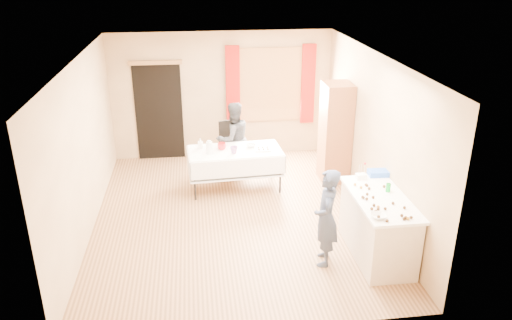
{
  "coord_description": "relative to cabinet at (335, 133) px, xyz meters",
  "views": [
    {
      "loc": [
        -0.58,
        -7.24,
        3.98
      ],
      "look_at": [
        0.35,
        0.0,
        0.97
      ],
      "focal_mm": 35.0,
      "sensor_mm": 36.0,
      "label": 1
    }
  ],
  "objects": [
    {
      "name": "foam_block",
      "position": [
        -0.18,
        -2.01,
        0.02
      ],
      "size": [
        0.16,
        0.11,
        0.08
      ],
      "primitive_type": "cube",
      "rotation": [
        0.0,
        0.0,
        0.09
      ],
      "color": "white",
      "rests_on": "counter"
    },
    {
      "name": "window_pane",
      "position": [
        -0.99,
        1.48,
        0.57
      ],
      "size": [
        1.2,
        0.02,
        1.4
      ],
      "primitive_type": "cube",
      "color": "white",
      "rests_on": "wall_back"
    },
    {
      "name": "counter",
      "position": [
        -0.1,
        -2.63,
        -0.48
      ],
      "size": [
        0.72,
        1.51,
        0.91
      ],
      "color": "beige",
      "rests_on": "floor"
    },
    {
      "name": "wall_right",
      "position": [
        0.27,
        -1.23,
        0.37
      ],
      "size": [
        0.02,
        5.5,
        2.6
      ],
      "primitive_type": "cube",
      "color": "tan",
      "rests_on": "floor"
    },
    {
      "name": "cabinet",
      "position": [
        0.0,
        0.0,
        0.0
      ],
      "size": [
        0.5,
        0.6,
        1.86
      ],
      "primitive_type": "cube",
      "color": "brown",
      "rests_on": "floor"
    },
    {
      "name": "chair",
      "position": [
        -1.87,
        0.68,
        -0.64
      ],
      "size": [
        0.5,
        0.5,
        0.99
      ],
      "rotation": [
        0.0,
        0.0,
        0.27
      ],
      "color": "black",
      "rests_on": "floor"
    },
    {
      "name": "bottle",
      "position": [
        -2.49,
        -0.03,
        -0.09
      ],
      "size": [
        0.1,
        0.11,
        0.19
      ],
      "primitive_type": "imported",
      "rotation": [
        0.0,
        0.0,
        -0.12
      ],
      "color": "white",
      "rests_on": "party_table"
    },
    {
      "name": "wall_left",
      "position": [
        -4.25,
        -1.23,
        0.37
      ],
      "size": [
        0.02,
        5.5,
        2.6
      ],
      "primitive_type": "cube",
      "color": "tan",
      "rests_on": "floor"
    },
    {
      "name": "wall_back",
      "position": [
        -1.99,
        1.53,
        0.37
      ],
      "size": [
        4.5,
        0.02,
        2.6
      ],
      "primitive_type": "cube",
      "color": "tan",
      "rests_on": "floor"
    },
    {
      "name": "soda_can",
      "position": [
        0.06,
        -2.47,
        0.04
      ],
      "size": [
        0.08,
        0.08,
        0.12
      ],
      "primitive_type": "cylinder",
      "rotation": [
        0.0,
        0.0,
        -0.21
      ],
      "color": "#0A8820",
      "rests_on": "counter"
    },
    {
      "name": "ceiling",
      "position": [
        -1.99,
        -1.23,
        1.68
      ],
      "size": [
        4.5,
        5.5,
        0.02
      ],
      "primitive_type": "cube",
      "color": "white",
      "rests_on": "floor"
    },
    {
      "name": "pitcher",
      "position": [
        -2.34,
        -0.31,
        -0.07
      ],
      "size": [
        0.14,
        0.14,
        0.22
      ],
      "primitive_type": "cylinder",
      "rotation": [
        0.0,
        0.0,
        0.27
      ],
      "color": "silver",
      "rests_on": "party_table"
    },
    {
      "name": "curtain_left",
      "position": [
        -1.77,
        1.44,
        0.57
      ],
      "size": [
        0.28,
        0.06,
        1.65
      ],
      "primitive_type": "cube",
      "color": "#97110B",
      "rests_on": "wall_back"
    },
    {
      "name": "party_table",
      "position": [
        -1.89,
        -0.18,
        -0.49
      ],
      "size": [
        1.73,
        0.96,
        0.75
      ],
      "rotation": [
        0.0,
        0.0,
        0.06
      ],
      "color": "black",
      "rests_on": "floor"
    },
    {
      "name": "floor",
      "position": [
        -1.99,
        -1.23,
        -0.94
      ],
      "size": [
        4.5,
        5.5,
        0.02
      ],
      "primitive_type": "cube",
      "color": "#9E7047",
      "rests_on": "ground"
    },
    {
      "name": "girl",
      "position": [
        -0.88,
        -2.72,
        -0.24
      ],
      "size": [
        0.65,
        0.55,
        1.39
      ],
      "primitive_type": "imported",
      "rotation": [
        0.0,
        0.0,
        -1.79
      ],
      "color": "#252E49",
      "rests_on": "floor"
    },
    {
      "name": "woman",
      "position": [
        -1.86,
        0.47,
        -0.21
      ],
      "size": [
        1.08,
        1.04,
        1.44
      ],
      "primitive_type": "imported",
      "rotation": [
        0.0,
        0.0,
        3.53
      ],
      "color": "black",
      "rests_on": "floor"
    },
    {
      "name": "wall_front",
      "position": [
        -1.99,
        -3.99,
        0.37
      ],
      "size": [
        4.5,
        0.02,
        2.6
      ],
      "primitive_type": "cube",
      "color": "tan",
      "rests_on": "floor"
    },
    {
      "name": "pastry_tray",
      "position": [
        -1.39,
        -0.26,
        -0.17
      ],
      "size": [
        0.3,
        0.22,
        0.02
      ],
      "primitive_type": "cube",
      "rotation": [
        0.0,
        0.0,
        -0.09
      ],
      "color": "white",
      "rests_on": "party_table"
    },
    {
      "name": "door_lintel",
      "position": [
        -3.29,
        1.47,
        1.09
      ],
      "size": [
        1.05,
        0.06,
        0.08
      ],
      "primitive_type": "cube",
      "color": "olive",
      "rests_on": "wall_back"
    },
    {
      "name": "cup_red",
      "position": [
        -2.12,
        -0.13,
        -0.12
      ],
      "size": [
        0.16,
        0.16,
        0.12
      ],
      "primitive_type": "imported",
      "rotation": [
        0.0,
        0.0,
        0.04
      ],
      "color": "red",
      "rests_on": "party_table"
    },
    {
      "name": "cup_rainbow",
      "position": [
        -1.92,
        -0.34,
        -0.12
      ],
      "size": [
        0.16,
        0.16,
        0.12
      ],
      "primitive_type": "imported",
      "rotation": [
        0.0,
        0.0,
        -0.11
      ],
      "color": "red",
      "rests_on": "party_table"
    },
    {
      "name": "mixing_bowl",
      "position": [
        -0.34,
        -3.18,
        0.0
      ],
      "size": [
        0.2,
        0.2,
        0.05
      ],
      "primitive_type": "imported",
      "rotation": [
        0.0,
        0.0,
        -0.01
      ],
      "color": "white",
      "rests_on": "counter"
    },
    {
      "name": "curtain_right",
      "position": [
        -0.21,
        1.44,
        0.57
      ],
      "size": [
        0.28,
        0.06,
        1.65
      ],
      "primitive_type": "cube",
      "color": "#97110B",
      "rests_on": "wall_back"
    },
    {
      "name": "small_bowl",
      "position": [
        -1.58,
        -0.07,
        -0.15
      ],
      "size": [
        0.29,
        0.29,
        0.05
      ],
      "primitive_type": "imported",
      "rotation": [
        0.0,
        0.0,
        0.39
      ],
      "color": "white",
      "rests_on": "party_table"
    },
    {
      "name": "cake_balls",
      "position": [
        -0.18,
        -2.82,
        0.0
      ],
      "size": [
        0.48,
        1.11,
        0.04
      ],
      "color": "#3F2314",
      "rests_on": "counter"
    },
    {
      "name": "blue_basket",
      "position": [
        0.12,
        -1.92,
        0.02
      ],
      "size": [
        0.31,
        0.22,
        0.08
      ],
      "primitive_type": "cube",
      "rotation": [
        0.0,
        0.0,
        -0.05
      ],
      "color": "blue",
      "rests_on": "counter"
    },
    {
      "name": "doorway",
      "position": [
        -3.29,
        1.5,
        0.07
      ],
      "size": [
        0.95,
        0.04,
        2.0
      ],
      "primitive_type": "cube",
      "color": "black",
      "rests_on": "floor"
    },
    {
      "name": "window_frame",
      "position": [
        -0.99,
        1.49,
        0.57
      ],
      "size": [
        1.32,
        0.06,
        1.52
      ],
      "primitive_type": "cube",
      "color": "olive",
      "rests_on": "wall_back"
    }
  ]
}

